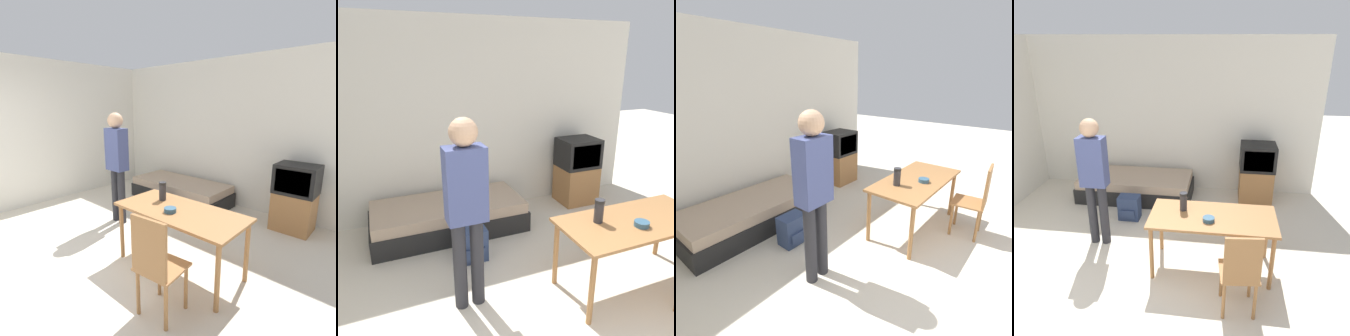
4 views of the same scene
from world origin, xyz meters
TOP-DOWN VIEW (x-y plane):
  - ground_plane at (0.00, 0.00)m, footprint 20.00×20.00m
  - wall_back at (0.00, 3.37)m, footprint 5.57×0.06m
  - wall_left at (-2.31, 1.67)m, footprint 0.06×4.34m
  - daybed at (-0.32, 2.83)m, footprint 1.96×0.87m
  - tv at (1.75, 2.99)m, footprint 0.58×0.49m
  - dining_table at (1.09, 1.07)m, footprint 1.47×0.70m
  - wooden_chair at (1.41, 0.37)m, footprint 0.43×0.43m
  - person_standing at (-0.46, 1.41)m, footprint 0.34×0.23m
  - thermos_flask at (0.74, 1.17)m, footprint 0.09×0.09m
  - mate_bowl at (1.05, 0.95)m, footprint 0.13×0.13m
  - backpack at (-0.23, 2.07)m, footprint 0.32×0.25m

SIDE VIEW (x-z plane):
  - ground_plane at x=0.00m, z-range 0.00..0.00m
  - backpack at x=-0.23m, z-range 0.00..0.38m
  - daybed at x=-0.32m, z-range 0.00..0.40m
  - tv at x=1.75m, z-range 0.00..1.02m
  - wooden_chair at x=1.41m, z-range 0.05..1.03m
  - dining_table at x=1.09m, z-range 0.28..1.00m
  - mate_bowl at x=1.05m, z-range 0.72..0.77m
  - thermos_flask at x=0.74m, z-range 0.74..0.96m
  - person_standing at x=-0.46m, z-range 0.15..1.91m
  - wall_back at x=0.00m, z-range 0.00..2.70m
  - wall_left at x=-2.31m, z-range 0.00..2.70m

